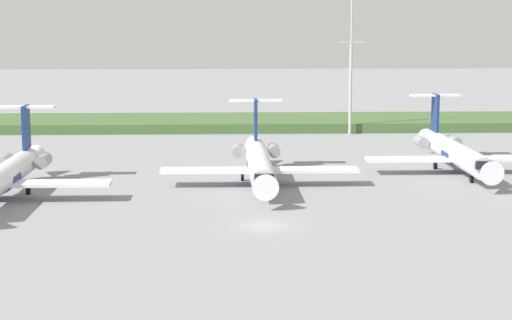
{
  "coord_description": "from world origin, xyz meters",
  "views": [
    {
      "loc": [
        -3.79,
        -78.25,
        18.58
      ],
      "look_at": [
        0.0,
        20.18,
        3.0
      ],
      "focal_mm": 60.78,
      "sensor_mm": 36.0,
      "label": 1
    }
  ],
  "objects_px": {
    "antenna_mast": "(351,76)",
    "regional_jet_third": "(259,162)",
    "regional_jet_fourth": "(454,152)",
    "regional_jet_second": "(6,175)"
  },
  "relations": [
    {
      "from": "regional_jet_second",
      "to": "regional_jet_third",
      "type": "xyz_separation_m",
      "value": [
        27.51,
        7.5,
        0.0
      ]
    },
    {
      "from": "regional_jet_fourth",
      "to": "antenna_mast",
      "type": "xyz_separation_m",
      "value": [
        -7.75,
        37.64,
        7.31
      ]
    },
    {
      "from": "regional_jet_third",
      "to": "antenna_mast",
      "type": "distance_m",
      "value": 48.75
    },
    {
      "from": "regional_jet_second",
      "to": "antenna_mast",
      "type": "bearing_deg",
      "value": 49.52
    },
    {
      "from": "regional_jet_second",
      "to": "antenna_mast",
      "type": "distance_m",
      "value": 69.39
    },
    {
      "from": "regional_jet_second",
      "to": "regional_jet_third",
      "type": "distance_m",
      "value": 28.51
    },
    {
      "from": "antenna_mast",
      "to": "regional_jet_third",
      "type": "bearing_deg",
      "value": -111.02
    },
    {
      "from": "regional_jet_second",
      "to": "regional_jet_fourth",
      "type": "distance_m",
      "value": 54.6
    },
    {
      "from": "regional_jet_third",
      "to": "regional_jet_fourth",
      "type": "relative_size",
      "value": 1.0
    },
    {
      "from": "regional_jet_second",
      "to": "regional_jet_fourth",
      "type": "bearing_deg",
      "value": 15.78
    }
  ]
}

